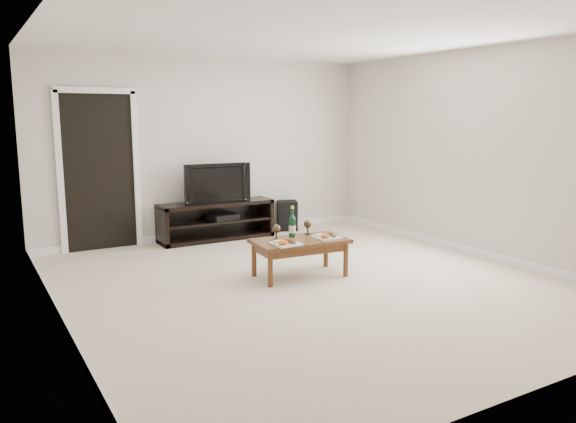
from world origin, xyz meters
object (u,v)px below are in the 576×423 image
(subwoofer, at_px, (287,215))
(coffee_table, at_px, (300,258))
(television, at_px, (216,182))
(media_console, at_px, (216,221))

(subwoofer, distance_m, coffee_table, 2.59)
(television, distance_m, coffee_table, 2.30)
(television, height_order, subwoofer, television)
(media_console, xyz_separation_m, subwoofer, (1.23, 0.09, -0.05))
(media_console, height_order, coffee_table, media_console)
(subwoofer, bearing_deg, television, -152.01)
(media_console, relative_size, coffee_table, 1.60)
(subwoofer, relative_size, coffee_table, 0.44)
(media_console, bearing_deg, subwoofer, 4.06)
(television, bearing_deg, coffee_table, -84.96)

